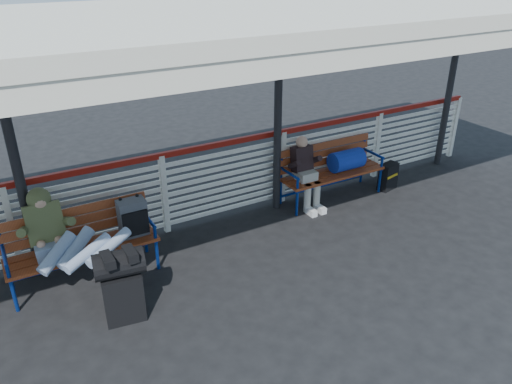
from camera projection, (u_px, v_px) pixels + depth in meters
ground at (225, 302)px, 5.90m from camera, size 60.00×60.00×0.00m
fence at (164, 191)px, 7.09m from camera, size 12.08×0.08×1.24m
canopy at (180, 25)px, 5.24m from camera, size 12.60×3.60×3.16m
luggage_stack at (122, 283)px, 5.42m from camera, size 0.57×0.37×0.89m
bench_left at (99, 231)px, 6.18m from camera, size 1.80×0.56×0.95m
bench_right at (338, 163)px, 8.19m from camera, size 1.80×0.56×0.92m
traveler_man at (72, 243)px, 5.70m from camera, size 0.93×1.63×0.77m
companion_person at (306, 172)px, 7.86m from camera, size 0.32×0.66×1.15m
suitcase_side at (388, 176)px, 8.57m from camera, size 0.37×0.27×0.47m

